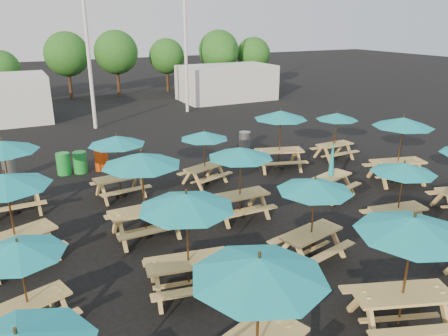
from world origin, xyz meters
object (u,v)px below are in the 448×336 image
picnic_unit_9 (315,190)px  waste_bin_1 (63,164)px  picnic_unit_8 (412,233)px  picnic_unit_7 (117,144)px  waste_bin_3 (102,160)px  picnic_unit_13 (403,172)px  picnic_unit_14 (331,171)px  picnic_unit_2 (6,186)px  picnic_unit_15 (281,119)px  picnic_unit_18 (403,126)px  picnic_unit_3 (3,151)px  picnic_unit_6 (142,164)px  picnic_unit_10 (240,157)px  waste_bin_0 (10,169)px  waste_bin_2 (80,162)px  picnic_unit_1 (19,254)px  waste_bin_4 (245,141)px  picnic_unit_5 (187,207)px  picnic_unit_19 (337,119)px  picnic_unit_4 (259,276)px  picnic_unit_11 (204,138)px

picnic_unit_9 → waste_bin_1: bearing=104.2°
picnic_unit_8 → waste_bin_1: bearing=130.3°
picnic_unit_7 → waste_bin_3: 3.52m
picnic_unit_13 → picnic_unit_14: bearing=100.5°
picnic_unit_2 → waste_bin_1: size_ratio=3.14×
picnic_unit_15 → picnic_unit_18: size_ratio=0.99×
picnic_unit_3 → picnic_unit_18: 13.74m
picnic_unit_7 → picnic_unit_6: bearing=-97.1°
picnic_unit_10 → waste_bin_0: (-6.38, 6.96, -1.56)m
picnic_unit_13 → picnic_unit_18: size_ratio=0.78×
picnic_unit_18 → picnic_unit_3: bearing=-179.2°
waste_bin_2 → picnic_unit_14: bearing=-40.9°
waste_bin_0 → picnic_unit_3: bearing=-90.8°
picnic_unit_1 → picnic_unit_13: (10.07, -0.05, 0.07)m
picnic_unit_10 → waste_bin_4: size_ratio=2.64×
picnic_unit_1 → picnic_unit_5: size_ratio=0.90×
picnic_unit_19 → picnic_unit_4: bearing=-137.3°
picnic_unit_6 → picnic_unit_19: bearing=17.7°
picnic_unit_3 → picnic_unit_1: bearing=-91.0°
picnic_unit_15 → waste_bin_4: (0.10, 3.10, -1.71)m
picnic_unit_18 → waste_bin_1: size_ratio=3.11×
waste_bin_2 → picnic_unit_9: bearing=-66.2°
picnic_unit_7 → picnic_unit_18: 10.38m
picnic_unit_3 → picnic_unit_13: (10.17, -6.36, -0.30)m
picnic_unit_6 → picnic_unit_8: size_ratio=0.91×
picnic_unit_6 → waste_bin_4: size_ratio=2.89×
picnic_unit_6 → picnic_unit_10: picnic_unit_6 is taller
picnic_unit_4 → picnic_unit_7: (0.04, 9.43, -0.26)m
picnic_unit_11 → picnic_unit_15: size_ratio=0.84×
picnic_unit_10 → picnic_unit_8: bearing=-86.5°
picnic_unit_5 → picnic_unit_6: 3.07m
picnic_unit_18 → waste_bin_0: bearing=167.7°
picnic_unit_9 → picnic_unit_19: size_ratio=1.09×
picnic_unit_4 → picnic_unit_6: 6.15m
picnic_unit_7 → picnic_unit_11: picnic_unit_7 is taller
waste_bin_3 → picnic_unit_15: bearing=-25.5°
picnic_unit_13 → picnic_unit_4: bearing=-145.0°
picnic_unit_2 → picnic_unit_6: 3.37m
picnic_unit_15 → waste_bin_4: picnic_unit_15 is taller
picnic_unit_8 → picnic_unit_18: picnic_unit_18 is taller
picnic_unit_4 → picnic_unit_5: size_ratio=1.15×
picnic_unit_1 → picnic_unit_5: picnic_unit_5 is taller
picnic_unit_14 → waste_bin_3: 9.25m
picnic_unit_2 → picnic_unit_9: bearing=-44.2°
waste_bin_0 → picnic_unit_13: bearing=-44.2°
picnic_unit_8 → waste_bin_1: picnic_unit_8 is taller
picnic_unit_18 → picnic_unit_10: bearing=-164.3°
picnic_unit_11 → waste_bin_0: size_ratio=2.58×
picnic_unit_4 → picnic_unit_14: (6.70, 6.20, -1.29)m
picnic_unit_11 → waste_bin_1: size_ratio=2.58×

